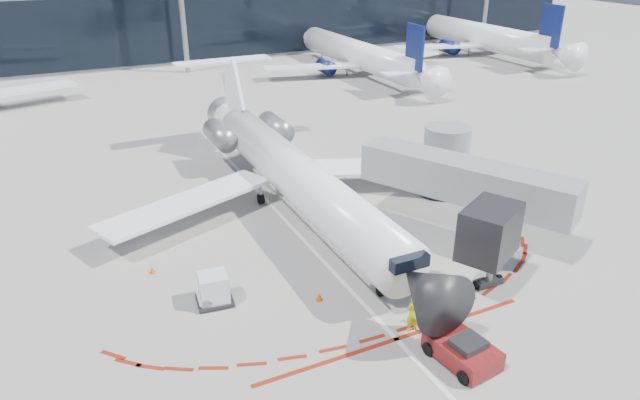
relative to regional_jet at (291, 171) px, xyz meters
name	(u,v)px	position (x,y,z in m)	size (l,w,h in m)	color
ground	(296,232)	(-1.15, -3.35, -2.66)	(260.00, 260.00, 0.00)	gray
apron_centerline	(284,219)	(-1.15, -1.35, -2.65)	(0.25, 40.00, 0.01)	silver
apron_stop_bar	(396,339)	(-1.15, -14.85, -2.65)	(14.00, 0.25, 0.01)	maroon
jet_bridge	(458,178)	(8.65, -6.37, 0.35)	(10.03, 15.20, 4.90)	gray
regional_jet	(291,171)	(0.00, 0.00, 0.00)	(25.76, 31.76, 7.95)	white
pushback_tug	(462,350)	(0.61, -17.29, -2.09)	(2.42, 4.99, 1.27)	#560C14
ramp_worker	(413,313)	(-0.13, -14.57, -1.71)	(0.69, 0.45, 1.89)	#DFF019
uld_container	(214,289)	(-7.83, -8.51, -1.84)	(1.92, 1.69, 1.66)	black
safety_cone_left	(152,270)	(-10.13, -4.33, -2.44)	(0.31, 0.31, 0.43)	#E85004
safety_cone_right	(319,296)	(-3.01, -10.57, -2.42)	(0.34, 0.34, 0.48)	#E85004
bg_airliner_2	(358,35)	(24.09, 34.40, 2.27)	(30.45, 32.24, 9.85)	white
bg_airliner_3	(479,17)	(47.64, 38.75, 2.72)	(33.24, 35.19, 10.75)	white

